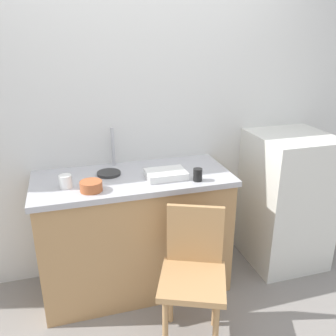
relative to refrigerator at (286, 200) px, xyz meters
name	(u,v)px	position (x,y,z in m)	size (l,w,h in m)	color
back_wall	(140,111)	(-1.16, 0.36, 0.75)	(4.80, 0.10, 2.64)	silver
cabinet_base	(135,235)	(-1.30, 0.01, -0.12)	(1.37, 0.60, 0.89)	tan
countertop	(133,178)	(-1.30, 0.01, 0.35)	(1.41, 0.64, 0.04)	#B7B7BC
faucet	(113,147)	(-1.40, 0.26, 0.51)	(0.02, 0.02, 0.30)	#B7B7BC
refrigerator	(286,200)	(0.00, 0.00, 0.00)	(0.61, 0.62, 1.13)	silver
chair	(193,271)	(-1.06, -0.60, -0.07)	(0.53, 0.53, 0.89)	tan
dish_tray	(166,174)	(-1.08, -0.09, 0.39)	(0.28, 0.20, 0.05)	white
terracotta_bowl	(91,186)	(-1.61, -0.17, 0.40)	(0.14, 0.14, 0.07)	#B25B33
hotplate	(109,173)	(-1.46, 0.08, 0.38)	(0.17, 0.17, 0.02)	#2D2D2D
cup_white	(65,181)	(-1.77, -0.07, 0.41)	(0.08, 0.08, 0.09)	white
cup_black	(198,175)	(-0.89, -0.21, 0.41)	(0.06, 0.06, 0.09)	black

